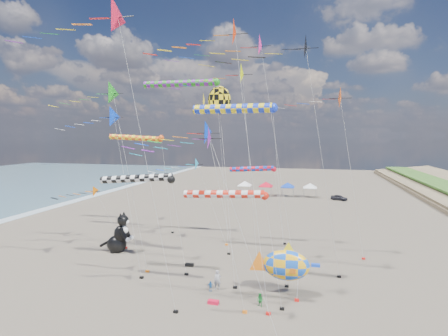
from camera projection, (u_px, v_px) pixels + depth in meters
delta_kite_0 at (101, 119)px, 33.77m from camera, size 9.69×2.23×16.98m
delta_kite_1 at (231, 35)px, 26.04m from camera, size 9.45×2.25×22.89m
delta_kite_2 at (231, 77)px, 35.86m from camera, size 9.91×2.37×21.50m
delta_kite_3 at (196, 137)px, 27.23m from camera, size 9.84×1.97×15.25m
delta_kite_4 at (341, 100)px, 38.60m from camera, size 10.64×2.63×19.44m
delta_kite_5 at (127, 23)px, 26.41m from camera, size 12.61×2.86×24.16m
delta_kite_6 at (115, 94)px, 34.93m from camera, size 10.00×2.55×19.67m
delta_kite_7 at (90, 195)px, 43.98m from camera, size 9.55×1.51×7.78m
delta_kite_8 at (290, 54)px, 33.67m from camera, size 13.96×2.55×23.42m
delta_kite_9 at (257, 46)px, 39.53m from camera, size 14.53×2.65×25.77m
delta_kite_10 at (189, 167)px, 44.87m from camera, size 10.31×1.79×11.28m
delta_kite_11 at (215, 143)px, 23.27m from camera, size 9.25×1.79×14.76m
windsock_0 at (237, 109)px, 31.93m from camera, size 9.13×0.91×16.91m
windsock_1 at (140, 179)px, 35.39m from camera, size 9.32×0.79×10.04m
windsock_2 at (138, 138)px, 50.19m from camera, size 9.59×0.80×14.07m
windsock_3 at (183, 84)px, 40.64m from camera, size 10.56×0.84×20.47m
windsock_4 at (254, 169)px, 45.11m from camera, size 7.44×0.66×10.03m
windsock_5 at (228, 195)px, 28.30m from camera, size 8.39×0.68×9.59m
angelfish_kite at (217, 102)px, 32.89m from camera, size 3.74×3.02×18.64m
cat_inflatable at (119, 232)px, 41.93m from camera, size 3.65×1.88×4.89m
fish_inflatable at (285, 265)px, 30.51m from camera, size 5.45×2.18×4.79m
person_adult at (218, 280)px, 31.73m from camera, size 0.77×0.65×1.80m
child_green at (260, 300)px, 28.58m from camera, size 0.69×0.65×1.13m
child_blue at (210, 286)px, 31.45m from camera, size 0.58×0.50×0.94m
kite_bag_0 at (316, 265)px, 37.37m from camera, size 0.90×0.44×0.30m
kite_bag_1 at (189, 265)px, 37.48m from camera, size 0.90×0.44×0.30m
kite_bag_2 at (213, 302)px, 29.08m from camera, size 0.90×0.44×0.30m
tent_row at (277, 183)px, 80.57m from camera, size 19.20×4.20×3.80m
parked_car at (339, 198)px, 75.64m from camera, size 3.74×2.78×1.18m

